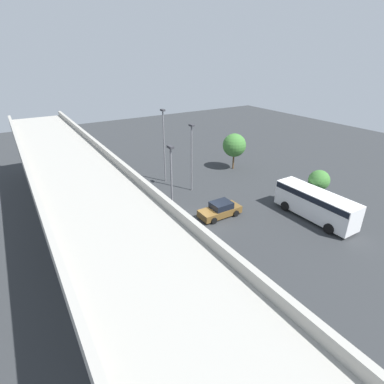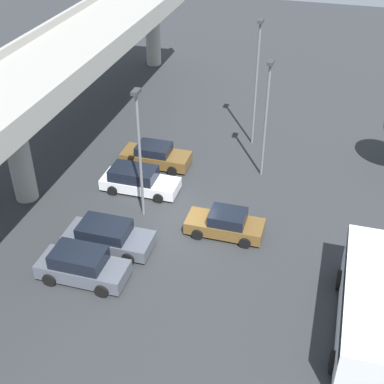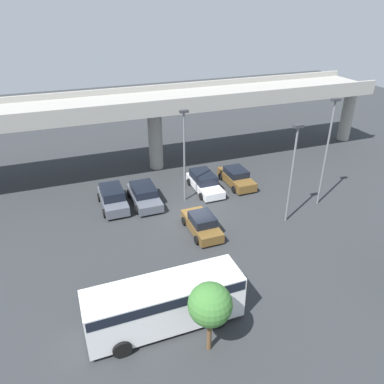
% 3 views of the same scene
% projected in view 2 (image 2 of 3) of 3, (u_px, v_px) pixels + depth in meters
% --- Properties ---
extents(ground_plane, '(100.87, 100.87, 0.00)m').
position_uv_depth(ground_plane, '(191.00, 226.00, 30.58)').
color(ground_plane, '#2D3033').
extents(highway_overpass, '(48.46, 6.22, 7.61)m').
position_uv_depth(highway_overpass, '(8.00, 104.00, 29.47)').
color(highway_overpass, '#9E9B93').
rests_on(highway_overpass, ground_plane).
extents(parked_car_0, '(2.13, 4.54, 1.69)m').
position_uv_depth(parked_car_0, '(82.00, 266.00, 26.62)').
color(parked_car_0, '#515660').
rests_on(parked_car_0, ground_plane).
extents(parked_car_1, '(2.26, 4.76, 1.51)m').
position_uv_depth(parked_car_1, '(108.00, 236.00, 28.66)').
color(parked_car_1, '#515660').
rests_on(parked_car_1, ground_plane).
extents(parked_car_2, '(2.01, 4.31, 1.49)m').
position_uv_depth(parked_car_2, '(226.00, 224.00, 29.64)').
color(parked_car_2, brown).
rests_on(parked_car_2, ground_plane).
extents(parked_car_3, '(2.12, 4.84, 1.54)m').
position_uv_depth(parked_car_3, '(138.00, 180.00, 33.24)').
color(parked_car_3, silver).
rests_on(parked_car_3, ground_plane).
extents(parked_car_4, '(2.10, 4.56, 1.50)m').
position_uv_depth(parked_car_4, '(156.00, 156.00, 35.78)').
color(parked_car_4, brown).
rests_on(parked_car_4, ground_plane).
extents(shuttle_bus, '(8.21, 2.57, 2.78)m').
position_uv_depth(shuttle_bus, '(368.00, 304.00, 23.30)').
color(shuttle_bus, white).
rests_on(shuttle_bus, ground_plane).
extents(lamp_post_near_aisle, '(0.70, 0.35, 7.75)m').
position_uv_depth(lamp_post_near_aisle, '(266.00, 111.00, 32.61)').
color(lamp_post_near_aisle, slate).
rests_on(lamp_post_near_aisle, ground_plane).
extents(lamp_post_mid_lot, '(0.70, 0.35, 7.85)m').
position_uv_depth(lamp_post_mid_lot, '(139.00, 146.00, 28.97)').
color(lamp_post_mid_lot, slate).
rests_on(lamp_post_mid_lot, ground_plane).
extents(lamp_post_by_overpass, '(0.70, 0.35, 8.89)m').
position_uv_depth(lamp_post_by_overpass, '(257.00, 75.00, 35.82)').
color(lamp_post_by_overpass, slate).
rests_on(lamp_post_by_overpass, ground_plane).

